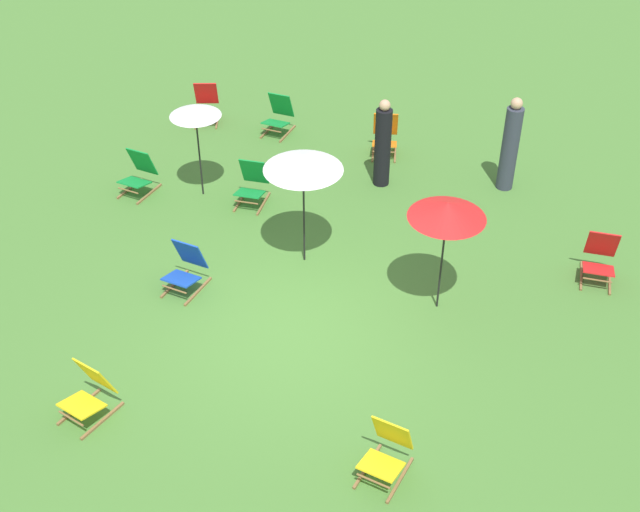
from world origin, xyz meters
TOP-DOWN VIEW (x-y plane):
  - ground_plane at (0.00, 0.00)m, footprint 40.00×40.00m
  - deckchair_0 at (0.06, 5.57)m, footprint 0.61×0.84m
  - deckchair_1 at (4.23, 2.55)m, footprint 0.49×0.77m
  - deckchair_2 at (-1.97, 0.48)m, footprint 0.59×0.83m
  - deckchair_3 at (-3.88, 5.86)m, footprint 0.68×0.87m
  - deckchair_4 at (-3.97, 2.87)m, footprint 0.60×0.83m
  - deckchair_5 at (-2.09, -2.33)m, footprint 0.68×0.87m
  - deckchair_6 at (-2.24, 5.80)m, footprint 0.56×0.81m
  - deckchair_7 at (1.83, -2.19)m, footprint 0.63×0.84m
  - deckchair_8 at (-1.84, 3.11)m, footprint 0.50×0.78m
  - umbrella_0 at (1.90, 1.11)m, footprint 1.13×1.13m
  - umbrella_1 at (-2.82, 3.10)m, footprint 0.91×0.91m
  - umbrella_2 at (-0.41, 1.68)m, footprint 1.24×1.24m
  - person_0 at (2.51, 4.91)m, footprint 0.31×0.31m
  - person_1 at (0.26, 4.39)m, footprint 0.37×0.37m

SIDE VIEW (x-z plane):
  - ground_plane at x=0.00m, z-range 0.00..0.00m
  - deckchair_0 at x=0.06m, z-range -0.05..0.79m
  - deckchair_1 at x=4.23m, z-range -0.05..0.79m
  - deckchair_2 at x=-1.97m, z-range -0.05..0.79m
  - deckchair_3 at x=-3.88m, z-range -0.05..0.79m
  - deckchair_4 at x=-3.97m, z-range -0.05..0.79m
  - deckchair_5 at x=-2.09m, z-range -0.05..0.79m
  - deckchair_6 at x=-2.24m, z-range -0.05..0.79m
  - deckchair_7 at x=1.83m, z-range -0.05..0.79m
  - deckchair_8 at x=-1.84m, z-range -0.05..0.79m
  - person_1 at x=0.26m, z-range -0.05..1.67m
  - person_0 at x=2.51m, z-range -0.05..1.77m
  - umbrella_1 at x=-2.82m, z-range 0.79..2.61m
  - umbrella_0 at x=1.90m, z-range 0.82..2.71m
  - umbrella_2 at x=-0.41m, z-range 0.86..2.83m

